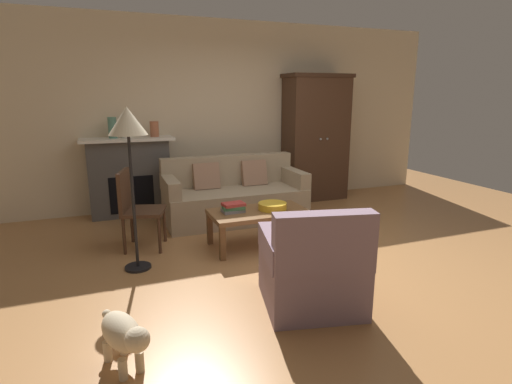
% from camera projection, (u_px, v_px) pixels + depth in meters
% --- Properties ---
extents(ground_plane, '(9.60, 9.60, 0.00)m').
position_uv_depth(ground_plane, '(300.00, 257.00, 4.38)').
color(ground_plane, '#B27A47').
extents(back_wall, '(7.20, 0.10, 2.80)m').
position_uv_depth(back_wall, '(227.00, 114.00, 6.36)').
color(back_wall, beige).
rests_on(back_wall, ground).
extents(fireplace, '(1.26, 0.48, 1.12)m').
position_uv_depth(fireplace, '(130.00, 176.00, 5.78)').
color(fireplace, '#4C4947').
rests_on(fireplace, ground).
extents(armoire, '(1.06, 0.57, 2.02)m').
position_uv_depth(armoire, '(315.00, 138.00, 6.64)').
color(armoire, '#472D1E').
rests_on(armoire, ground).
extents(couch, '(1.93, 0.87, 0.86)m').
position_uv_depth(couch, '(234.00, 197.00, 5.63)').
color(couch, tan).
rests_on(couch, ground).
extents(coffee_table, '(1.10, 0.60, 0.42)m').
position_uv_depth(coffee_table, '(259.00, 215.00, 4.62)').
color(coffee_table, brown).
rests_on(coffee_table, ground).
extents(fruit_bowl, '(0.33, 0.33, 0.08)m').
position_uv_depth(fruit_bowl, '(272.00, 206.00, 4.65)').
color(fruit_bowl, gold).
rests_on(fruit_bowl, coffee_table).
extents(book_stack, '(0.26, 0.20, 0.10)m').
position_uv_depth(book_stack, '(233.00, 207.00, 4.54)').
color(book_stack, gray).
rests_on(book_stack, coffee_table).
extents(mantel_vase_jade, '(0.11, 0.11, 0.29)m').
position_uv_depth(mantel_vase_jade, '(112.00, 128.00, 5.54)').
color(mantel_vase_jade, slate).
rests_on(mantel_vase_jade, fireplace).
extents(mantel_vase_cream, '(0.14, 0.14, 0.18)m').
position_uv_depth(mantel_vase_cream, '(127.00, 131.00, 5.61)').
color(mantel_vase_cream, beige).
rests_on(mantel_vase_cream, fireplace).
extents(mantel_vase_terracotta, '(0.12, 0.12, 0.22)m').
position_uv_depth(mantel_vase_terracotta, '(154.00, 129.00, 5.74)').
color(mantel_vase_terracotta, '#A86042').
rests_on(mantel_vase_terracotta, fireplace).
extents(armchair_near_left, '(0.92, 0.92, 0.88)m').
position_uv_depth(armchair_near_left, '(313.00, 271.00, 3.29)').
color(armchair_near_left, gray).
rests_on(armchair_near_left, ground).
extents(side_chair_wooden, '(0.55, 0.55, 0.90)m').
position_uv_depth(side_chair_wooden, '(135.00, 204.00, 4.52)').
color(side_chair_wooden, '#472D1E').
rests_on(side_chair_wooden, ground).
extents(floor_lamp, '(0.36, 0.36, 1.60)m').
position_uv_depth(floor_lamp, '(128.00, 131.00, 3.76)').
color(floor_lamp, black).
rests_on(floor_lamp, ground).
extents(dog, '(0.33, 0.55, 0.39)m').
position_uv_depth(dog, '(123.00, 334.00, 2.54)').
color(dog, beige).
rests_on(dog, ground).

